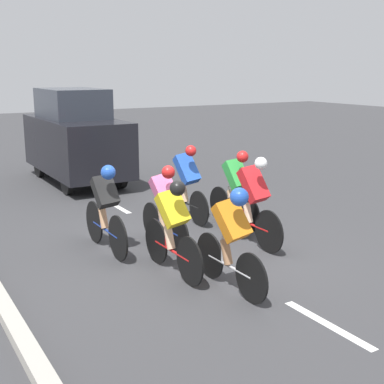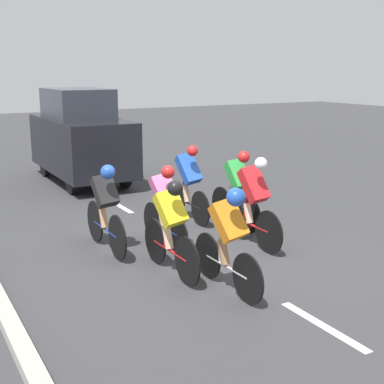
{
  "view_description": "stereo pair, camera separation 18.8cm",
  "coord_description": "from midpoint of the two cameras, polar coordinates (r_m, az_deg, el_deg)",
  "views": [
    {
      "loc": [
        4.28,
        7.11,
        2.93
      ],
      "look_at": [
        -0.04,
        -0.23,
        0.95
      ],
      "focal_mm": 50.0,
      "sensor_mm": 36.0,
      "label": 1
    },
    {
      "loc": [
        4.12,
        7.2,
        2.93
      ],
      "look_at": [
        -0.04,
        -0.23,
        0.95
      ],
      "focal_mm": 50.0,
      "sensor_mm": 36.0,
      "label": 2
    }
  ],
  "objects": [
    {
      "name": "cyclist_yellow",
      "position": [
        7.59,
        -1.57,
        -3.55
      ],
      "size": [
        0.4,
        1.72,
        1.46
      ],
      "color": "black",
      "rests_on": "ground"
    },
    {
      "name": "cyclist_black",
      "position": [
        8.67,
        -8.6,
        -1.47
      ],
      "size": [
        0.36,
        1.76,
        1.48
      ],
      "color": "black",
      "rests_on": "ground"
    },
    {
      "name": "lane_stripe_far",
      "position": [
        11.76,
        -7.32,
        -1.44
      ],
      "size": [
        0.12,
        1.4,
        0.01
      ],
      "primitive_type": "cube",
      "color": "white",
      "rests_on": "ground"
    },
    {
      "name": "cyclist_blue",
      "position": [
        10.33,
        0.16,
        1.17
      ],
      "size": [
        0.4,
        1.65,
        1.53
      ],
      "color": "black",
      "rests_on": "ground"
    },
    {
      "name": "lane_stripe_near",
      "position": [
        6.61,
        14.63,
        -13.63
      ],
      "size": [
        0.12,
        1.4,
        0.01
      ],
      "primitive_type": "cube",
      "color": "white",
      "rests_on": "ground"
    },
    {
      "name": "cyclist_red",
      "position": [
        8.91,
        7.1,
        -0.87
      ],
      "size": [
        0.38,
        1.71,
        1.55
      ],
      "color": "black",
      "rests_on": "ground"
    },
    {
      "name": "support_car",
      "position": [
        14.24,
        -11.42,
        5.8
      ],
      "size": [
        1.7,
        3.99,
        2.42
      ],
      "color": "black",
      "rests_on": "ground"
    },
    {
      "name": "cyclist_orange",
      "position": [
        7.02,
        4.69,
        -4.67
      ],
      "size": [
        0.41,
        1.65,
        1.49
      ],
      "color": "black",
      "rests_on": "ground"
    },
    {
      "name": "ground_plane",
      "position": [
        8.8,
        1.14,
        -6.36
      ],
      "size": [
        60.0,
        60.0,
        0.0
      ],
      "primitive_type": "plane",
      "color": "#38383A"
    },
    {
      "name": "cyclist_pink",
      "position": [
        8.73,
        -2.31,
        -1.33
      ],
      "size": [
        0.41,
        1.62,
        1.45
      ],
      "color": "black",
      "rests_on": "ground"
    },
    {
      "name": "lane_stripe_mid",
      "position": [
        8.99,
        0.4,
        -5.92
      ],
      "size": [
        0.12,
        1.4,
        0.01
      ],
      "primitive_type": "cube",
      "color": "white",
      "rests_on": "ground"
    },
    {
      "name": "cyclist_green",
      "position": [
        9.96,
        5.36,
        0.55
      ],
      "size": [
        0.37,
        1.62,
        1.49
      ],
      "color": "black",
      "rests_on": "ground"
    }
  ]
}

